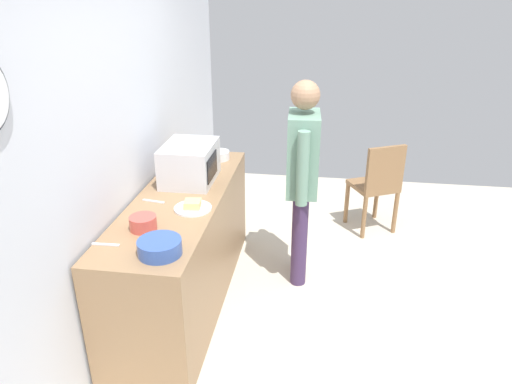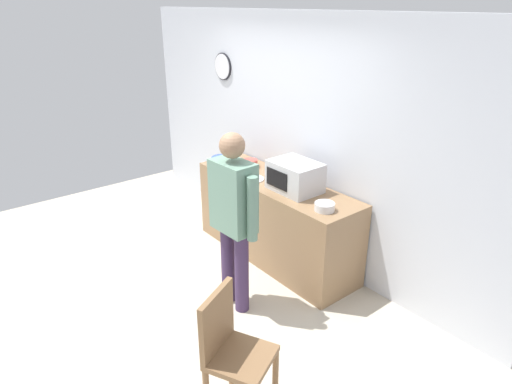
# 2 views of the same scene
# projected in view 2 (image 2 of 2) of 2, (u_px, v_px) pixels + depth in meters

# --- Properties ---
(ground_plane) EXTENTS (6.00, 6.00, 0.00)m
(ground_plane) POSITION_uv_depth(u_px,v_px,m) (169.00, 285.00, 4.59)
(ground_plane) COLOR beige
(back_wall) EXTENTS (5.40, 0.13, 2.60)m
(back_wall) POSITION_uv_depth(u_px,v_px,m) (288.00, 135.00, 5.00)
(back_wall) COLOR silver
(back_wall) RESTS_ON ground_plane
(kitchen_counter) EXTENTS (2.05, 0.62, 0.90)m
(kitchen_counter) POSITION_uv_depth(u_px,v_px,m) (275.00, 220.00, 4.94)
(kitchen_counter) COLOR #93704C
(kitchen_counter) RESTS_ON ground_plane
(microwave) EXTENTS (0.50, 0.39, 0.30)m
(microwave) POSITION_uv_depth(u_px,v_px,m) (295.00, 176.00, 4.50)
(microwave) COLOR silver
(microwave) RESTS_ON kitchen_counter
(sandwich_plate) EXTENTS (0.26, 0.26, 0.07)m
(sandwich_plate) POSITION_uv_depth(u_px,v_px,m) (252.00, 178.00, 4.82)
(sandwich_plate) COLOR white
(sandwich_plate) RESTS_ON kitchen_counter
(salad_bowl) EXTENTS (0.17, 0.17, 0.09)m
(salad_bowl) POSITION_uv_depth(u_px,v_px,m) (250.00, 163.00, 5.18)
(salad_bowl) COLOR #C64C42
(salad_bowl) RESTS_ON kitchen_counter
(cereal_bowl) EXTENTS (0.19, 0.19, 0.07)m
(cereal_bowl) POSITION_uv_depth(u_px,v_px,m) (325.00, 207.00, 4.10)
(cereal_bowl) COLOR white
(cereal_bowl) RESTS_ON kitchen_counter
(mixing_bowl) EXTENTS (0.25, 0.25, 0.09)m
(mixing_bowl) POSITION_uv_depth(u_px,v_px,m) (222.00, 161.00, 5.26)
(mixing_bowl) COLOR #33519E
(mixing_bowl) RESTS_ON kitchen_counter
(fork_utensil) EXTENTS (0.03, 0.17, 0.01)m
(fork_utensil) POSITION_uv_depth(u_px,v_px,m) (249.00, 159.00, 5.44)
(fork_utensil) COLOR silver
(fork_utensil) RESTS_ON kitchen_counter
(spoon_utensil) EXTENTS (0.05, 0.17, 0.01)m
(spoon_utensil) POSITION_uv_depth(u_px,v_px,m) (278.00, 175.00, 4.95)
(spoon_utensil) COLOR silver
(spoon_utensil) RESTS_ON kitchen_counter
(person_standing) EXTENTS (0.59, 0.26, 1.69)m
(person_standing) POSITION_uv_depth(u_px,v_px,m) (234.00, 211.00, 3.92)
(person_standing) COLOR #3E2B50
(person_standing) RESTS_ON ground_plane
(wooden_chair) EXTENTS (0.54, 0.54, 0.94)m
(wooden_chair) POSITION_uv_depth(u_px,v_px,m) (231.00, 348.00, 3.02)
(wooden_chair) COLOR olive
(wooden_chair) RESTS_ON ground_plane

